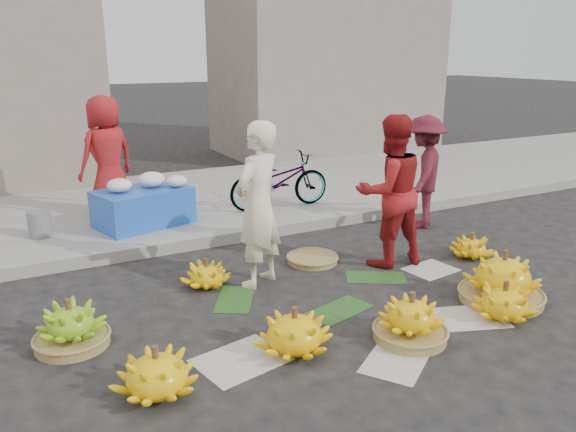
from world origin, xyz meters
name	(u,v)px	position (x,y,z in m)	size (l,w,h in m)	color
ground	(337,300)	(0.00, 0.00, 0.00)	(80.00, 80.00, 0.00)	black
curb	(249,233)	(0.00, 2.20, 0.07)	(40.00, 0.25, 0.15)	gray
sidewalk	(198,199)	(0.00, 4.30, 0.06)	(40.00, 4.00, 0.12)	gray
building_right	(326,47)	(4.50, 7.70, 2.50)	(5.00, 3.00, 5.00)	gray
newspaper_scatter	(385,334)	(0.00, -0.80, 0.00)	(3.20, 1.80, 0.00)	beige
banana_leaves	(318,295)	(-0.10, 0.20, 0.00)	(2.00, 1.00, 0.00)	#1D4918
banana_bunch_0	(157,373)	(-2.02, -0.75, 0.17)	(0.78, 0.78, 0.39)	yellow
banana_bunch_1	(295,332)	(-0.84, -0.67, 0.18)	(0.66, 0.66, 0.40)	yellow
banana_bunch_2	(411,319)	(0.14, -0.96, 0.19)	(0.63, 0.63, 0.44)	olive
banana_bunch_3	(504,302)	(1.19, -1.04, 0.16)	(0.67, 0.67, 0.37)	yellow
banana_bunch_4	(503,279)	(1.46, -0.76, 0.24)	(0.82, 0.82, 0.54)	olive
banana_bunch_5	(472,247)	(2.12, 0.30, 0.13)	(0.62, 0.62, 0.31)	yellow
banana_bunch_6	(71,326)	(-2.48, 0.28, 0.18)	(0.61, 0.61, 0.43)	olive
banana_bunch_7	(207,274)	(-1.03, 0.95, 0.13)	(0.56, 0.56, 0.31)	yellow
basket_spare	(312,259)	(0.32, 1.04, 0.03)	(0.59, 0.59, 0.07)	olive
incense_stack	(309,324)	(-0.55, -0.40, 0.05)	(0.22, 0.07, 0.09)	red
vendor_cream	(258,205)	(-0.51, 0.76, 0.88)	(0.64, 0.42, 1.75)	white
vendor_red	(390,191)	(1.07, 0.61, 0.87)	(0.85, 0.66, 1.75)	#B11C1B
man_striped	(424,172)	(2.40, 1.57, 0.79)	(1.02, 0.59, 1.58)	maroon
flower_table	(144,204)	(-1.17, 3.07, 0.41)	(1.36, 1.05, 0.70)	blue
grey_bucket	(40,224)	(-2.48, 3.18, 0.29)	(0.29, 0.29, 0.33)	slate
flower_vendor	(107,156)	(-1.46, 3.87, 0.97)	(0.84, 0.54, 1.71)	#B11C1B
bicycle	(279,181)	(0.87, 3.01, 0.54)	(1.58, 0.55, 0.83)	gray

